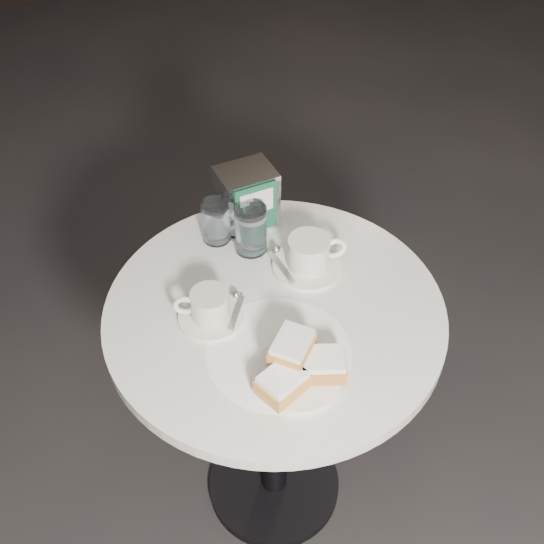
{
  "coord_description": "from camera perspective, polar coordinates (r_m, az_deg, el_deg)",
  "views": [
    {
      "loc": [
        -0.27,
        -0.9,
        1.78
      ],
      "look_at": [
        0.0,
        0.02,
        0.83
      ],
      "focal_mm": 45.0,
      "sensor_mm": 36.0,
      "label": 1
    }
  ],
  "objects": [
    {
      "name": "cafe_table",
      "position": [
        1.54,
        0.21,
        -7.97
      ],
      "size": [
        0.7,
        0.7,
        0.74
      ],
      "color": "black",
      "rests_on": "ground"
    },
    {
      "name": "beignet_plate",
      "position": [
        1.26,
        2.22,
        -8.07
      ],
      "size": [
        0.2,
        0.2,
        0.08
      ],
      "rotation": [
        0.0,
        0.0,
        0.18
      ],
      "color": "silver",
      "rests_on": "cafe_table"
    },
    {
      "name": "coffee_cup_right",
      "position": [
        1.45,
        3.12,
        1.37
      ],
      "size": [
        0.17,
        0.16,
        0.08
      ],
      "rotation": [
        0.0,
        0.0,
        -0.07
      ],
      "color": "silver",
      "rests_on": "cafe_table"
    },
    {
      "name": "ground",
      "position": [
        2.01,
        0.17,
        -17.45
      ],
      "size": [
        7.0,
        7.0,
        0.0
      ],
      "primitive_type": "plane",
      "color": "black",
      "rests_on": "ground"
    },
    {
      "name": "water_glass_left",
      "position": [
        1.52,
        -4.73,
        4.19
      ],
      "size": [
        0.08,
        0.08,
        0.1
      ],
      "rotation": [
        0.0,
        0.0,
        -0.43
      ],
      "color": "white",
      "rests_on": "cafe_table"
    },
    {
      "name": "coffee_cup_left",
      "position": [
        1.36,
        -5.23,
        -2.99
      ],
      "size": [
        0.16,
        0.16,
        0.07
      ],
      "rotation": [
        0.0,
        0.0,
        -0.24
      ],
      "color": "silver",
      "rests_on": "cafe_table"
    },
    {
      "name": "napkin_dispenser",
      "position": [
        1.54,
        -2.12,
        6.23
      ],
      "size": [
        0.14,
        0.12,
        0.14
      ],
      "rotation": [
        0.0,
        0.0,
        0.17
      ],
      "color": "silver",
      "rests_on": "cafe_table"
    },
    {
      "name": "water_glass_right",
      "position": [
        1.48,
        -1.8,
        3.57
      ],
      "size": [
        0.09,
        0.09,
        0.11
      ],
      "rotation": [
        0.0,
        0.0,
        0.43
      ],
      "color": "white",
      "rests_on": "cafe_table"
    },
    {
      "name": "sugar_spill",
      "position": [
        1.32,
        0.53,
        -6.67
      ],
      "size": [
        0.29,
        0.29,
        0.0
      ],
      "primitive_type": "cylinder",
      "rotation": [
        0.0,
        0.0,
        0.01
      ],
      "color": "white",
      "rests_on": "cafe_table"
    }
  ]
}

